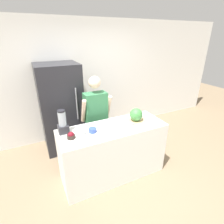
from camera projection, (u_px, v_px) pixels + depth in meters
ground_plane at (121, 186)px, 2.84m from camera, size 14.00×14.00×0.00m
wall_back at (81, 81)px, 3.94m from camera, size 8.00×0.06×2.60m
counter_island at (113, 152)px, 2.92m from camera, size 1.71×0.63×0.92m
refrigerator at (61, 108)px, 3.55m from camera, size 0.79×0.73×1.78m
person at (96, 119)px, 3.23m from camera, size 0.54×0.26×1.62m
cutting_board at (136, 120)px, 2.94m from camera, size 0.41×0.24×0.01m
watermelon at (136, 115)px, 2.88m from camera, size 0.21×0.21×0.21m
bowl_cherries at (71, 136)px, 2.42m from camera, size 0.11×0.11×0.10m
bowl_cream at (81, 132)px, 2.52m from camera, size 0.12×0.12×0.10m
bowl_small_blue at (93, 130)px, 2.58m from camera, size 0.12×0.12×0.07m
blender at (63, 123)px, 2.53m from camera, size 0.15×0.15×0.36m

